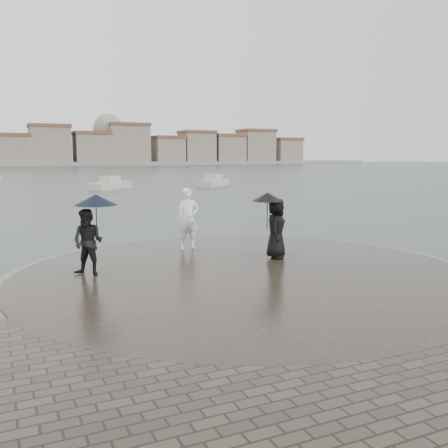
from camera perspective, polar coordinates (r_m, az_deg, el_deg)
name	(u,v)px	position (r m, az deg, el deg)	size (l,w,h in m)	color
ground	(324,325)	(10.40, 11.38, -11.27)	(400.00, 400.00, 0.00)	#2B3835
kerb_ring	(245,279)	(13.22, 2.38, -6.25)	(12.50, 12.50, 0.32)	gray
quay_tip	(245,278)	(13.21, 2.38, -6.17)	(11.90, 11.90, 0.36)	#2D261E
statue	(188,219)	(16.14, -4.12, 0.62)	(0.72, 0.47, 1.98)	white
visitor_left	(90,230)	(13.06, -15.04, -0.68)	(1.33, 1.16, 2.04)	black
visitor_right	(274,222)	(14.69, 5.76, 0.26)	(1.22, 1.09, 1.95)	black
boats	(73,185)	(53.18, -16.89, 4.30)	(28.49, 35.61, 1.50)	beige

